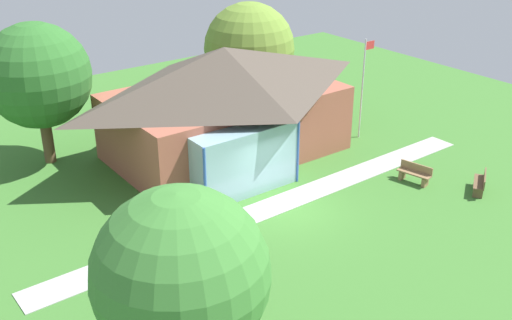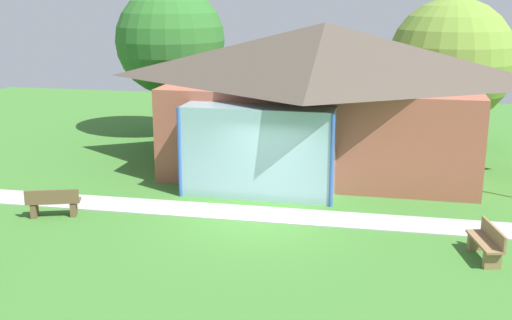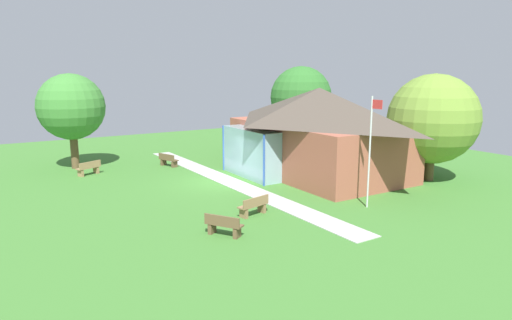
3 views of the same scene
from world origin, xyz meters
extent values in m
plane|color=#3D752D|center=(0.00, 0.00, 0.00)|extent=(44.00, 44.00, 0.00)
cube|color=#A35642|center=(1.07, 6.02, 1.58)|extent=(10.53, 6.41, 3.17)
pyramid|color=#4C4238|center=(1.07, 6.02, 4.20)|extent=(11.53, 7.41, 2.06)
cube|color=#8CB2BF|center=(-0.51, 2.22, 1.43)|extent=(4.74, 1.20, 2.85)
cylinder|color=#3359B2|center=(-2.88, 1.62, 1.43)|extent=(0.12, 0.12, 2.85)
cylinder|color=#3359B2|center=(1.86, 1.62, 1.43)|extent=(0.12, 0.12, 2.85)
cube|color=#ADADA8|center=(0.00, 0.44, 0.01)|extent=(21.46, 1.63, 0.03)
cube|color=brown|center=(-5.84, -0.94, 0.45)|extent=(1.56, 0.92, 0.06)
cube|color=brown|center=(-6.36, -1.12, 0.20)|extent=(0.28, 0.43, 0.39)
cube|color=brown|center=(-5.32, -0.75, 0.20)|extent=(0.28, 0.43, 0.39)
cube|color=brown|center=(-5.78, -1.11, 0.66)|extent=(1.43, 0.56, 0.36)
cube|color=olive|center=(5.88, -1.53, 0.45)|extent=(0.76, 1.56, 0.06)
cube|color=olive|center=(6.00, -2.07, 0.20)|extent=(0.43, 0.25, 0.39)
cube|color=olive|center=(5.75, -1.00, 0.20)|extent=(0.43, 0.25, 0.39)
cube|color=olive|center=(6.06, -1.49, 0.66)|extent=(0.39, 1.48, 0.36)
cylinder|color=brown|center=(-6.13, 10.15, 1.21)|extent=(0.52, 0.52, 2.42)
sphere|color=#2D6B28|center=(-6.13, 10.15, 4.20)|extent=(4.75, 4.75, 4.75)
cylinder|color=brown|center=(5.72, 10.45, 0.83)|extent=(0.53, 0.53, 1.65)
sphere|color=olive|center=(5.72, 10.45, 3.55)|extent=(5.06, 5.06, 5.06)
camera|label=1|loc=(-13.98, -16.62, 12.25)|focal=42.90mm
camera|label=2|loc=(3.58, -16.84, 6.28)|focal=45.19mm
camera|label=3|loc=(21.95, -11.30, 6.20)|focal=31.49mm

